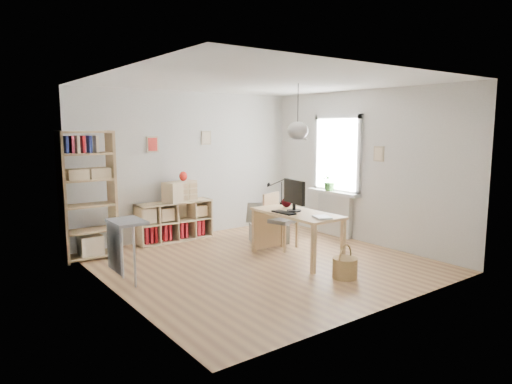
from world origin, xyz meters
TOP-DOWN VIEW (x-y plane):
  - ground at (0.00, 0.00)m, footprint 4.50×4.50m
  - room_shell at (0.55, -0.15)m, footprint 4.50×4.50m
  - window_unit at (2.23, 0.60)m, footprint 0.07×1.16m
  - radiator at (2.19, 0.60)m, footprint 0.10×0.80m
  - windowsill at (2.14, 0.60)m, footprint 0.22×1.20m
  - desk at (0.55, -0.15)m, footprint 0.70×1.50m
  - cube_shelf at (-0.47, 2.08)m, footprint 1.40×0.38m
  - tall_bookshelf at (-2.04, 1.80)m, footprint 0.80×0.38m
  - side_table at (-2.04, 0.35)m, footprint 0.40×0.55m
  - chair at (0.75, 0.55)m, footprint 0.58×0.58m
  - wicker_basket at (0.48, -1.23)m, footprint 0.34×0.34m
  - storage_chest at (0.90, 1.00)m, footprint 0.89×0.93m
  - monitor at (0.56, -0.08)m, footprint 0.23×0.56m
  - keyboard at (0.33, -0.11)m, footprint 0.17×0.42m
  - task_lamp at (0.61, 0.47)m, footprint 0.38×0.14m
  - yarn_ball at (0.69, 0.26)m, footprint 0.16×0.16m
  - paper_tray at (0.53, -0.73)m, footprint 0.30×0.33m
  - drawer_chest at (-0.33, 2.04)m, footprint 0.69×0.48m
  - red_vase at (-0.26, 2.04)m, footprint 0.15×0.15m
  - potted_plant at (2.12, 0.68)m, footprint 0.36×0.33m

SIDE VIEW (x-z plane):
  - ground at x=0.00m, z-range 0.00..0.00m
  - wicker_basket at x=0.48m, z-range -0.08..0.39m
  - storage_chest at x=0.90m, z-range -0.12..0.57m
  - cube_shelf at x=-0.47m, z-range -0.06..0.66m
  - radiator at x=2.19m, z-range 0.00..0.80m
  - chair at x=0.75m, z-range 0.07..1.00m
  - desk at x=0.55m, z-range 0.28..1.03m
  - side_table at x=-2.04m, z-range 0.24..1.09m
  - keyboard at x=0.33m, z-range 0.75..0.77m
  - paper_tray at x=0.53m, z-range 0.75..0.78m
  - windowsill at x=2.14m, z-range 0.80..0.86m
  - yarn_ball at x=0.69m, z-range 0.75..0.91m
  - drawer_chest at x=-0.33m, z-range 0.72..1.08m
  - monitor at x=0.56m, z-range 0.78..1.27m
  - task_lamp at x=0.61m, z-range 0.82..1.23m
  - potted_plant at x=2.12m, z-range 0.86..1.22m
  - tall_bookshelf at x=-2.04m, z-range 0.09..2.09m
  - red_vase at x=-0.26m, z-range 1.08..1.26m
  - window_unit at x=2.23m, z-range 0.82..2.28m
  - room_shell at x=0.55m, z-range -0.25..4.25m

